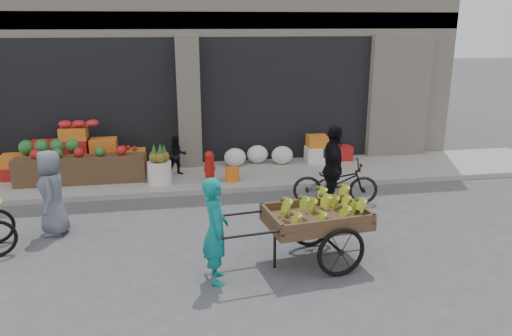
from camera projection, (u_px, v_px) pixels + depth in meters
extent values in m
plane|color=#424244|center=(207.00, 258.00, 7.83)|extent=(80.00, 80.00, 0.00)
cube|color=gray|center=(193.00, 177.00, 11.69)|extent=(18.00, 2.20, 0.12)
cube|color=beige|center=(181.00, 24.00, 14.59)|extent=(14.00, 6.00, 7.00)
cube|color=gray|center=(185.00, 20.00, 11.87)|extent=(14.00, 0.30, 0.40)
cube|color=black|center=(89.00, 100.00, 12.62)|extent=(4.40, 1.60, 3.10)
cube|color=black|center=(279.00, 95.00, 13.44)|extent=(4.40, 1.60, 3.10)
cube|color=beige|center=(188.00, 102.00, 12.23)|extent=(0.55, 0.80, 3.22)
cube|color=brown|center=(81.00, 170.00, 11.03)|extent=(2.80, 0.45, 0.60)
sphere|color=#1E5923|center=(50.00, 146.00, 11.27)|extent=(0.34, 0.34, 0.34)
cylinder|color=silver|center=(160.00, 173.00, 11.00)|extent=(0.52, 0.52, 0.50)
cylinder|color=#A5140F|center=(210.00, 169.00, 11.13)|extent=(0.20, 0.20, 0.56)
sphere|color=#A5140F|center=(209.00, 156.00, 11.04)|extent=(0.22, 0.22, 0.22)
cylinder|color=orange|center=(232.00, 175.00, 11.20)|extent=(0.32, 0.32, 0.30)
ellipsoid|color=silver|center=(259.00, 156.00, 12.45)|extent=(1.70, 0.60, 0.44)
imported|color=black|center=(177.00, 155.00, 11.58)|extent=(0.51, 0.43, 0.93)
cube|color=brown|center=(316.00, 220.00, 7.53)|extent=(1.61, 1.16, 0.13)
torus|color=black|center=(341.00, 252.00, 7.18)|extent=(0.76, 0.16, 0.75)
torus|color=black|center=(311.00, 225.00, 8.15)|extent=(0.76, 0.16, 0.75)
cylinder|color=black|center=(275.00, 249.00, 7.45)|extent=(0.05, 0.05, 0.62)
imported|color=#0F7674|center=(216.00, 230.00, 6.95)|extent=(0.38, 0.57, 1.55)
imported|color=slate|center=(52.00, 193.00, 8.57)|extent=(0.54, 0.77, 1.50)
imported|color=black|center=(335.00, 182.00, 10.07)|extent=(1.79, 0.90, 0.90)
imported|color=black|center=(333.00, 169.00, 9.55)|extent=(0.59, 1.06, 1.71)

